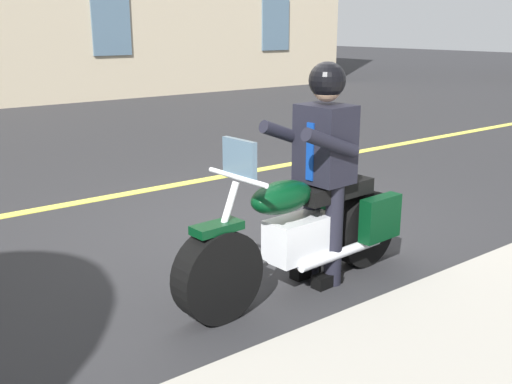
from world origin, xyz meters
TOP-DOWN VIEW (x-y plane):
  - ground_plane at (0.00, 0.00)m, footprint 80.00×80.00m
  - lane_center_stripe at (0.00, -2.00)m, footprint 60.00×0.16m
  - motorcycle_main at (0.46, 1.30)m, footprint 2.22×0.67m
  - rider_main at (0.27, 1.29)m, footprint 0.64×0.57m

SIDE VIEW (x-z plane):
  - ground_plane at x=0.00m, z-range 0.00..0.00m
  - lane_center_stripe at x=0.00m, z-range 0.00..0.01m
  - motorcycle_main at x=0.46m, z-range -0.18..1.08m
  - rider_main at x=0.27m, z-range 0.17..1.91m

